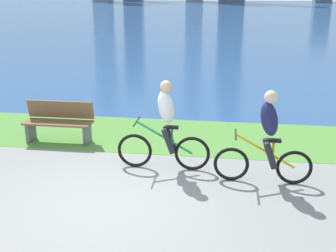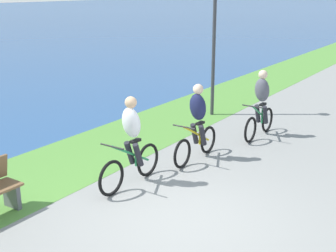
# 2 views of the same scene
# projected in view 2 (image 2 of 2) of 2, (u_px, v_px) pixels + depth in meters

# --- Properties ---
(ground_plane) EXTENTS (300.00, 300.00, 0.00)m
(ground_plane) POSITION_uv_depth(u_px,v_px,m) (180.00, 220.00, 7.34)
(ground_plane) COLOR gray
(grass_strip_bayside) EXTENTS (120.00, 2.41, 0.01)m
(grass_strip_bayside) POSITION_uv_depth(u_px,v_px,m) (38.00, 174.00, 9.13)
(grass_strip_bayside) COLOR #59933D
(grass_strip_bayside) RESTS_ON ground
(cyclist_lead) EXTENTS (1.75, 0.52, 1.70)m
(cyclist_lead) POSITION_uv_depth(u_px,v_px,m) (131.00, 142.00, 8.43)
(cyclist_lead) COLOR black
(cyclist_lead) RESTS_ON ground
(cyclist_trailing) EXTENTS (1.70, 0.52, 1.66)m
(cyclist_trailing) POSITION_uv_depth(u_px,v_px,m) (197.00, 123.00, 9.68)
(cyclist_trailing) COLOR black
(cyclist_trailing) RESTS_ON ground
(cyclist_distant_rear) EXTENTS (1.67, 0.52, 1.67)m
(cyclist_distant_rear) POSITION_uv_depth(u_px,v_px,m) (261.00, 104.00, 11.22)
(cyclist_distant_rear) COLOR black
(cyclist_distant_rear) RESTS_ON ground
(lamppost_tall) EXTENTS (0.28, 0.28, 4.18)m
(lamppost_tall) POSITION_uv_depth(u_px,v_px,m) (215.00, 20.00, 12.64)
(lamppost_tall) COLOR #38383D
(lamppost_tall) RESTS_ON ground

